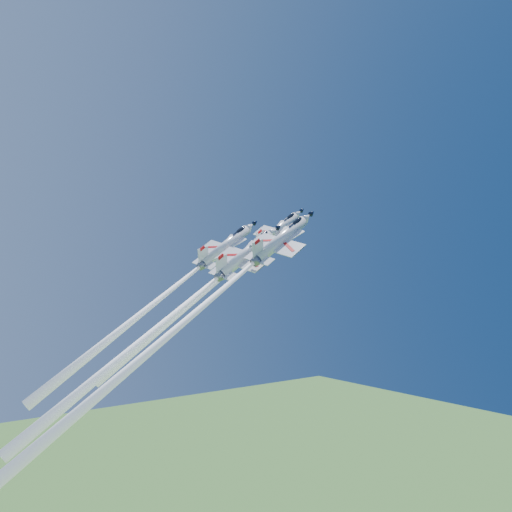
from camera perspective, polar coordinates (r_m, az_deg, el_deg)
jet_lead at (r=107.26m, az=-3.76°, el=-2.41°), size 40.88×13.69×36.95m
jet_left at (r=108.52m, az=-9.25°, el=-3.96°), size 42.54×13.80×38.08m
jet_right at (r=94.61m, az=-6.45°, el=-5.95°), size 51.71×17.67×47.05m
jet_slot at (r=98.99m, az=-8.46°, el=-5.99°), size 46.54×15.31×41.84m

